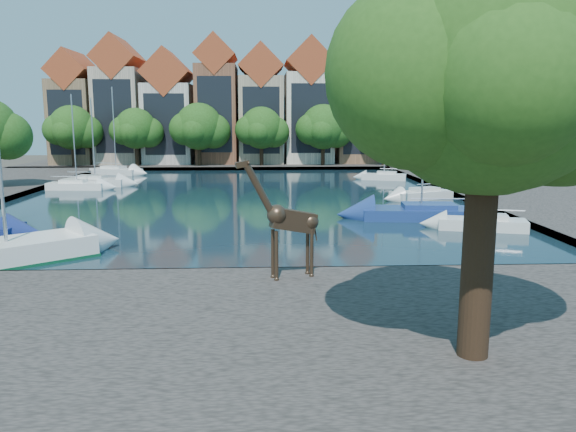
% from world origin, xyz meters
% --- Properties ---
extents(ground, '(160.00, 160.00, 0.00)m').
position_xyz_m(ground, '(0.00, 0.00, 0.00)').
color(ground, '#38332B').
rests_on(ground, ground).
extents(water_basin, '(38.00, 50.00, 0.08)m').
position_xyz_m(water_basin, '(0.00, 24.00, 0.04)').
color(water_basin, black).
rests_on(water_basin, ground).
extents(near_quay, '(50.00, 14.00, 0.50)m').
position_xyz_m(near_quay, '(0.00, -7.00, 0.25)').
color(near_quay, '#4B4441').
rests_on(near_quay, ground).
extents(far_quay, '(60.00, 16.00, 0.50)m').
position_xyz_m(far_quay, '(0.00, 56.00, 0.25)').
color(far_quay, '#4B4441').
rests_on(far_quay, ground).
extents(right_quay, '(14.00, 52.00, 0.50)m').
position_xyz_m(right_quay, '(25.00, 24.00, 0.25)').
color(right_quay, '#4B4441').
rests_on(right_quay, ground).
extents(plane_tree, '(8.32, 6.40, 10.62)m').
position_xyz_m(plane_tree, '(7.62, -9.01, 7.67)').
color(plane_tree, '#332114').
rests_on(plane_tree, near_quay).
extents(townhouse_west_end, '(5.44, 9.18, 14.93)m').
position_xyz_m(townhouse_west_end, '(-23.00, 55.99, 7.36)').
color(townhouse_west_end, '#7E6244').
rests_on(townhouse_west_end, far_quay).
extents(townhouse_west_mid, '(5.94, 9.18, 16.79)m').
position_xyz_m(townhouse_west_mid, '(-17.00, 55.99, 8.23)').
color(townhouse_west_mid, tan).
rests_on(townhouse_west_mid, far_quay).
extents(townhouse_west_inner, '(6.43, 9.18, 15.15)m').
position_xyz_m(townhouse_west_inner, '(-10.50, 55.99, 7.35)').
color(townhouse_west_inner, beige).
rests_on(townhouse_west_inner, far_quay).
extents(townhouse_center, '(5.44, 9.18, 16.93)m').
position_xyz_m(townhouse_center, '(-4.00, 55.99, 8.36)').
color(townhouse_center, brown).
rests_on(townhouse_center, far_quay).
extents(townhouse_east_inner, '(5.94, 9.18, 15.79)m').
position_xyz_m(townhouse_east_inner, '(2.00, 55.99, 7.73)').
color(townhouse_east_inner, tan).
rests_on(townhouse_east_inner, far_quay).
extents(townhouse_east_mid, '(6.43, 9.18, 16.65)m').
position_xyz_m(townhouse_east_mid, '(8.50, 55.99, 8.10)').
color(townhouse_east_mid, beige).
rests_on(townhouse_east_mid, far_quay).
extents(townhouse_east_end, '(5.44, 9.18, 14.43)m').
position_xyz_m(townhouse_east_end, '(15.00, 55.99, 7.11)').
color(townhouse_east_end, brown).
rests_on(townhouse_east_end, far_quay).
extents(far_tree_far_west, '(7.28, 5.60, 7.68)m').
position_xyz_m(far_tree_far_west, '(-21.90, 50.49, 5.18)').
color(far_tree_far_west, '#332114').
rests_on(far_tree_far_west, far_quay).
extents(far_tree_west, '(6.76, 5.20, 7.36)m').
position_xyz_m(far_tree_west, '(-13.91, 50.49, 5.08)').
color(far_tree_west, '#332114').
rests_on(far_tree_west, far_quay).
extents(far_tree_mid_west, '(7.80, 6.00, 8.00)m').
position_xyz_m(far_tree_mid_west, '(-5.89, 50.49, 5.29)').
color(far_tree_mid_west, '#332114').
rests_on(far_tree_mid_west, far_quay).
extents(far_tree_mid_east, '(7.02, 5.40, 7.52)m').
position_xyz_m(far_tree_mid_east, '(2.10, 50.49, 5.13)').
color(far_tree_mid_east, '#332114').
rests_on(far_tree_mid_east, far_quay).
extents(far_tree_east, '(7.54, 5.80, 7.84)m').
position_xyz_m(far_tree_east, '(10.11, 50.49, 5.24)').
color(far_tree_east, '#332114').
rests_on(far_tree_east, far_quay).
extents(far_tree_far_east, '(6.76, 5.20, 7.36)m').
position_xyz_m(far_tree_far_east, '(18.09, 50.49, 5.08)').
color(far_tree_far_east, '#332114').
rests_on(far_tree_far_east, far_quay).
extents(giraffe_statue, '(3.14, 1.35, 4.59)m').
position_xyz_m(giraffe_statue, '(3.00, -1.58, 2.76)').
color(giraffe_statue, '#3E2C1F').
rests_on(giraffe_statue, near_quay).
extents(sailboat_left_c, '(5.30, 2.20, 8.62)m').
position_xyz_m(sailboat_left_c, '(-15.00, 29.59, 0.58)').
color(sailboat_left_c, white).
rests_on(sailboat_left_c, water_basin).
extents(sailboat_left_d, '(6.20, 2.93, 8.38)m').
position_xyz_m(sailboat_left_d, '(-14.14, 32.44, 0.62)').
color(sailboat_left_d, silver).
rests_on(sailboat_left_d, water_basin).
extents(sailboat_left_e, '(6.36, 4.42, 9.99)m').
position_xyz_m(sailboat_left_e, '(-15.00, 43.78, 0.61)').
color(sailboat_left_e, silver).
rests_on(sailboat_left_e, water_basin).
extents(sailboat_right_a, '(5.29, 3.02, 9.99)m').
position_xyz_m(sailboat_right_a, '(15.00, 9.39, 0.61)').
color(sailboat_right_a, silver).
rests_on(sailboat_right_a, water_basin).
extents(sailboat_right_b, '(7.85, 3.36, 12.59)m').
position_xyz_m(sailboat_right_b, '(12.41, 13.07, 0.64)').
color(sailboat_right_b, navy).
rests_on(sailboat_right_b, water_basin).
extents(sailboat_right_c, '(5.44, 3.70, 10.25)m').
position_xyz_m(sailboat_right_c, '(15.00, 22.10, 0.60)').
color(sailboat_right_c, silver).
rests_on(sailboat_right_c, water_basin).
extents(sailboat_right_d, '(4.87, 2.87, 8.21)m').
position_xyz_m(sailboat_right_d, '(15.00, 36.29, 0.59)').
color(sailboat_right_d, silver).
rests_on(sailboat_right_d, water_basin).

